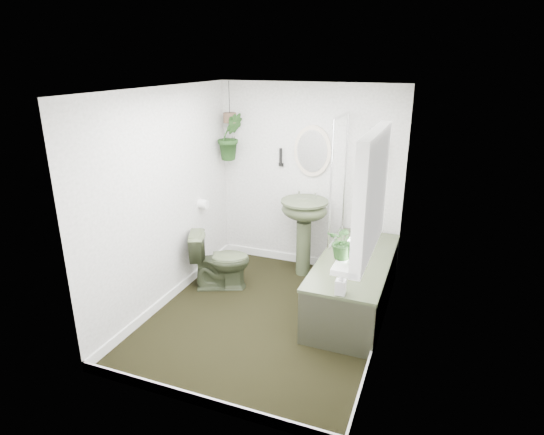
% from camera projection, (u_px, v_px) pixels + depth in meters
% --- Properties ---
extents(floor, '(2.30, 2.80, 0.02)m').
position_uv_depth(floor, '(267.00, 317.00, 4.77)').
color(floor, black).
rests_on(floor, ground).
extents(ceiling, '(2.30, 2.80, 0.02)m').
position_uv_depth(ceiling, '(266.00, 88.00, 3.99)').
color(ceiling, white).
rests_on(ceiling, ground).
extents(wall_back, '(2.30, 0.02, 2.30)m').
position_uv_depth(wall_back, '(309.00, 178.00, 5.62)').
color(wall_back, white).
rests_on(wall_back, ground).
extents(wall_front, '(2.30, 0.02, 2.30)m').
position_uv_depth(wall_front, '(191.00, 274.00, 3.14)').
color(wall_front, white).
rests_on(wall_front, ground).
extents(wall_left, '(0.02, 2.80, 2.30)m').
position_uv_depth(wall_left, '(164.00, 200.00, 4.77)').
color(wall_left, white).
rests_on(wall_left, ground).
extents(wall_right, '(0.02, 2.80, 2.30)m').
position_uv_depth(wall_right, '(389.00, 228.00, 3.99)').
color(wall_right, white).
rests_on(wall_right, ground).
extents(skirting, '(2.30, 2.80, 0.10)m').
position_uv_depth(skirting, '(267.00, 312.00, 4.75)').
color(skirting, white).
rests_on(skirting, floor).
extents(bathtub, '(0.72, 1.72, 0.58)m').
position_uv_depth(bathtub, '(354.00, 284.00, 4.83)').
color(bathtub, '#404A2F').
rests_on(bathtub, floor).
extents(bath_screen, '(0.04, 0.72, 1.40)m').
position_uv_depth(bath_screen, '(339.00, 180.00, 5.05)').
color(bath_screen, silver).
rests_on(bath_screen, bathtub).
extents(shower_box, '(0.20, 0.10, 0.35)m').
position_uv_depth(shower_box, '(375.00, 152.00, 5.15)').
color(shower_box, white).
rests_on(shower_box, wall_back).
extents(oval_mirror, '(0.46, 0.03, 0.62)m').
position_uv_depth(oval_mirror, '(312.00, 151.00, 5.45)').
color(oval_mirror, beige).
rests_on(oval_mirror, wall_back).
extents(wall_sconce, '(0.04, 0.04, 0.22)m').
position_uv_depth(wall_sconce, '(281.00, 157.00, 5.61)').
color(wall_sconce, black).
rests_on(wall_sconce, wall_back).
extents(toilet_roll_holder, '(0.11, 0.11, 0.11)m').
position_uv_depth(toilet_roll_holder, '(203.00, 204.00, 5.45)').
color(toilet_roll_holder, white).
rests_on(toilet_roll_holder, wall_left).
extents(window_recess, '(0.08, 1.00, 0.90)m').
position_uv_depth(window_recess, '(372.00, 194.00, 3.23)').
color(window_recess, white).
rests_on(window_recess, wall_right).
extents(window_sill, '(0.18, 1.00, 0.04)m').
position_uv_depth(window_sill, '(358.00, 247.00, 3.39)').
color(window_sill, white).
rests_on(window_sill, wall_right).
extents(window_blinds, '(0.01, 0.86, 0.76)m').
position_uv_depth(window_blinds, '(365.00, 193.00, 3.24)').
color(window_blinds, white).
rests_on(window_blinds, wall_right).
extents(toilet, '(0.77, 0.62, 0.69)m').
position_uv_depth(toilet, '(220.00, 260.00, 5.27)').
color(toilet, '#404A2F').
rests_on(toilet, floor).
extents(pedestal_sink, '(0.66, 0.59, 0.97)m').
position_uv_depth(pedestal_sink, '(304.00, 237.00, 5.55)').
color(pedestal_sink, '#404A2F').
rests_on(pedestal_sink, floor).
extents(sill_plant, '(0.23, 0.20, 0.25)m').
position_uv_depth(sill_plant, '(344.00, 242.00, 3.10)').
color(sill_plant, black).
rests_on(sill_plant, window_sill).
extents(hanging_plant, '(0.41, 0.40, 0.58)m').
position_uv_depth(hanging_plant, '(230.00, 137.00, 5.63)').
color(hanging_plant, black).
rests_on(hanging_plant, ceiling).
extents(soap_bottle, '(0.10, 0.10, 0.20)m').
position_uv_depth(soap_bottle, '(341.00, 283.00, 4.00)').
color(soap_bottle, black).
rests_on(soap_bottle, bathtub).
extents(hanging_pot, '(0.16, 0.16, 0.12)m').
position_uv_depth(hanging_pot, '(230.00, 118.00, 5.55)').
color(hanging_pot, brown).
rests_on(hanging_pot, ceiling).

